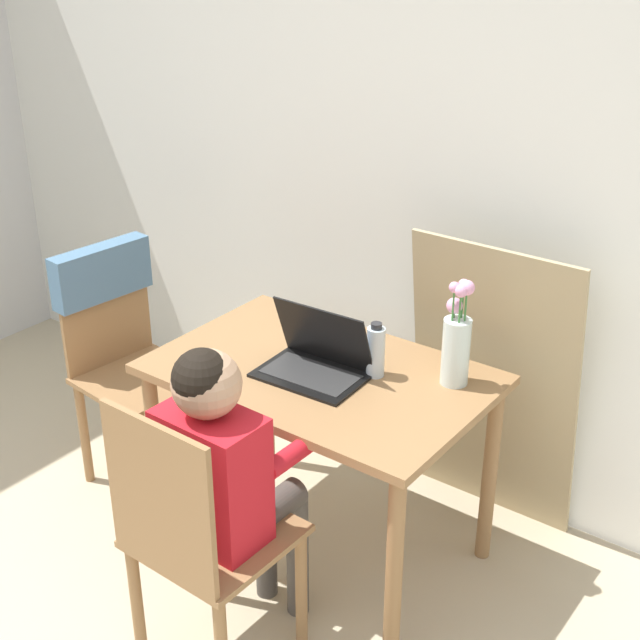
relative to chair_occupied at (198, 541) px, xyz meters
The scene contains 9 objects.
wall_back 1.52m from the chair_occupied, 96.74° to the left, with size 6.40×0.05×2.50m.
dining_table 0.66m from the chair_occupied, 95.03° to the left, with size 1.06×0.70×0.71m.
chair_occupied is the anchor object (origin of this frame).
chair_spare 1.13m from the chair_occupied, 148.59° to the left, with size 0.47×0.44×0.93m.
person_seated 0.22m from the chair_occupied, 88.79° to the left, with size 0.31×0.43×1.04m.
laptop 0.69m from the chair_occupied, 95.26° to the left, with size 0.35×0.24×0.22m.
flower_vase 0.97m from the chair_occupied, 68.60° to the left, with size 0.09×0.09×0.35m.
water_bottle 0.80m from the chair_occupied, 82.05° to the left, with size 0.06×0.06×0.18m.
cardboard_panel 1.20m from the chair_occupied, 75.10° to the left, with size 0.61×0.17×1.07m.
Camera 1 is at (1.59, -0.44, 2.08)m, focal length 50.00 mm.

